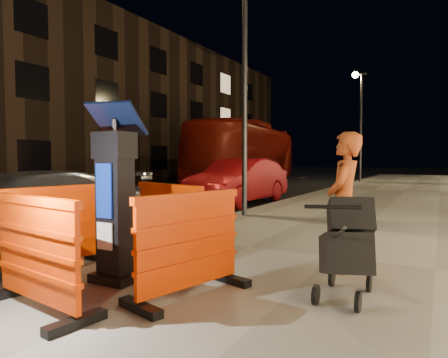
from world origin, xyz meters
The scene contains 15 objects.
ground_plane centered at (0.00, 0.00, 0.00)m, with size 120.00×120.00×0.00m, color black.
sidewalk centered at (3.00, 0.00, 0.07)m, with size 6.00×60.00×0.15m, color gray.
kerb centered at (0.00, 0.00, 0.07)m, with size 0.30×60.00×0.15m, color slate.
parking_kiosk centered at (1.22, -2.20, 1.05)m, with size 0.57×0.57×1.80m, color black.
barrier_front centered at (1.22, -3.15, 0.65)m, with size 1.29×0.53×1.00m, color #E53500.
barrier_back centered at (1.22, -1.25, 0.65)m, with size 1.29×0.53×1.00m, color #E53500.
barrier_kerbside centered at (0.27, -2.20, 0.65)m, with size 1.29×0.53×1.00m, color #E53500.
barrier_bldgside centered at (2.17, -2.20, 0.65)m, with size 1.29×0.53×1.00m, color #E53500.
car_silver centered at (-1.58, -1.45, 0.00)m, with size 1.78×4.37×1.27m, color silver.
car_red centered at (-1.47, 6.17, 0.00)m, with size 1.55×4.45×1.47m, color #9D0D13.
bus_doubledecker centered at (-4.95, 14.26, 0.00)m, with size 2.78×11.89×3.31m, color maroon.
man centered at (3.29, -0.62, 0.97)m, with size 0.60×0.39×1.64m, color #983E16.
stroller centered at (3.49, -1.52, 0.61)m, with size 0.48×0.74×0.92m, color black.
street_lamp_mid centered at (0.25, 3.00, 3.15)m, with size 0.12×0.12×6.00m, color #3F3F44.
street_lamp_far centered at (0.25, 18.00, 3.15)m, with size 0.12×0.12×6.00m, color #3F3F44.
Camera 1 is at (4.28, -5.37, 1.48)m, focal length 32.00 mm.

